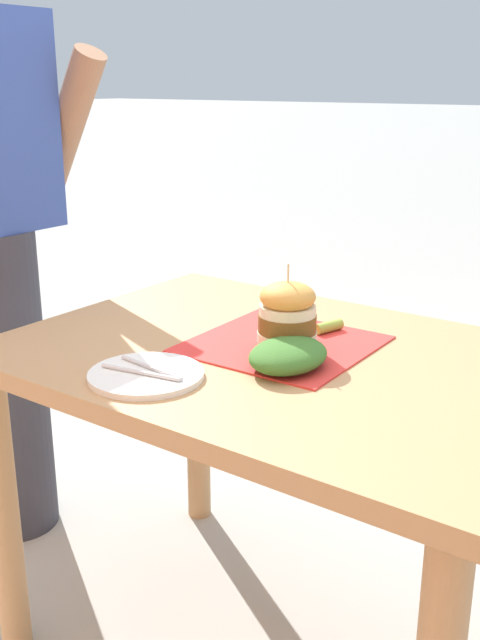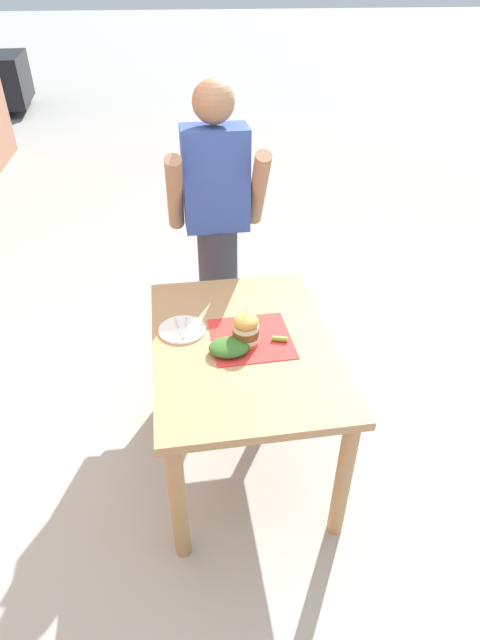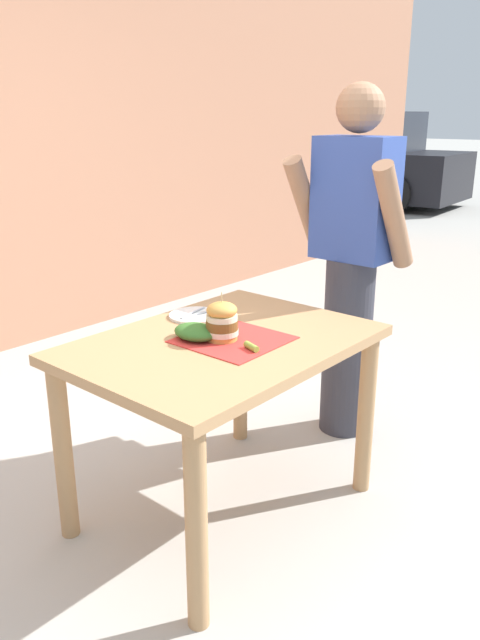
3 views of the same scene
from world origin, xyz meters
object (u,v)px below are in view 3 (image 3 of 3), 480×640
patio_table (223,369)px  sandwich (222,321)px  pickle_spear (251,347)px  diner_across_table (351,261)px  side_plate_with_forks (195,315)px  side_salad (196,332)px  parked_car_near_curb (348,162)px

patio_table → sandwich: bearing=-55.7°
pickle_spear → diner_across_table: size_ratio=0.04×
patio_table → diner_across_table: 0.96m
side_plate_with_forks → side_salad: size_ratio=1.22×
patio_table → pickle_spear: (0.16, -0.03, 0.14)m
patio_table → pickle_spear: size_ratio=16.14×
pickle_spear → side_salad: (-0.24, -0.04, 0.01)m
side_salad → diner_across_table: bearing=86.3°
pickle_spear → side_plate_with_forks: (-0.43, 0.15, -0.01)m
side_salad → parked_car_near_curb: parked_car_near_curb is taller
sandwich → diner_across_table: diner_across_table is taller
patio_table → side_plate_with_forks: (-0.27, 0.13, 0.13)m
sandwich → parked_car_near_curb: size_ratio=0.04×
sandwich → side_plate_with_forks: (-0.28, 0.14, -0.07)m
patio_table → diner_across_table: (-0.01, 0.92, 0.26)m
pickle_spear → diner_across_table: bearing=100.2°
side_plate_with_forks → patio_table: bearing=-25.1°
side_plate_with_forks → side_salad: bearing=-44.9°
pickle_spear → parked_car_near_curb: size_ratio=0.02×
patio_table → side_plate_with_forks: bearing=154.9°
side_plate_with_forks → parked_car_near_curb: (-4.42, 8.43, -0.03)m
side_plate_with_forks → diner_across_table: (0.26, 0.80, 0.13)m
sandwich → pickle_spear: size_ratio=2.60×
diner_across_table → parked_car_near_curb: size_ratio=0.39×
diner_across_table → pickle_spear: bearing=-79.8°
diner_across_table → parked_car_near_curb: (-4.67, 7.63, -0.16)m
side_plate_with_forks → pickle_spear: bearing=-19.4°
side_plate_with_forks → sandwich: bearing=-26.6°
side_plate_with_forks → parked_car_near_curb: 9.52m
patio_table → pickle_spear: 0.21m
side_plate_with_forks → diner_across_table: bearing=72.0°
patio_table → side_plate_with_forks: size_ratio=5.14×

